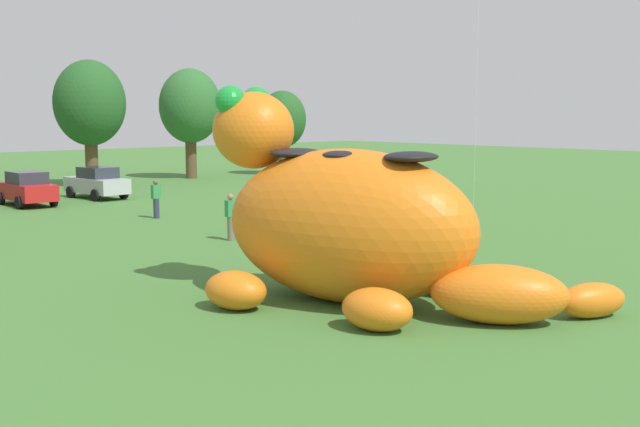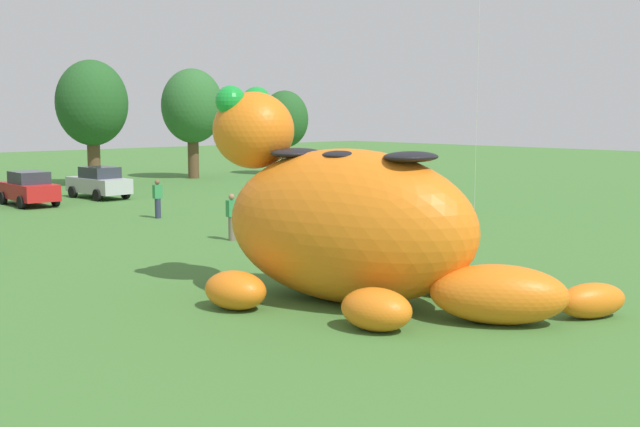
# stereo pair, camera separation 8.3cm
# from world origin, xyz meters

# --- Properties ---
(ground_plane) EXTENTS (160.00, 160.00, 0.00)m
(ground_plane) POSITION_xyz_m (0.00, 0.00, 0.00)
(ground_plane) COLOR #427533
(giant_inflatable_creature) EXTENTS (7.19, 9.64, 5.31)m
(giant_inflatable_creature) POSITION_xyz_m (0.02, -0.17, 1.94)
(giant_inflatable_creature) COLOR orange
(giant_inflatable_creature) RESTS_ON ground
(car_red) EXTENTS (2.04, 4.15, 1.72)m
(car_red) POSITION_xyz_m (2.42, 25.12, 0.86)
(car_red) COLOR red
(car_red) RESTS_ON ground
(car_silver) EXTENTS (2.16, 4.21, 1.72)m
(car_silver) POSITION_xyz_m (6.59, 25.83, 0.86)
(car_silver) COLOR #B7BABF
(car_silver) RESTS_ON ground
(tree_centre) EXTENTS (4.46, 4.46, 7.92)m
(tree_centre) POSITION_xyz_m (9.77, 32.72, 5.18)
(tree_centre) COLOR brown
(tree_centre) RESTS_ON ground
(tree_centre_right) EXTENTS (4.35, 4.35, 7.72)m
(tree_centre_right) POSITION_xyz_m (17.81, 33.62, 5.05)
(tree_centre_right) COLOR brown
(tree_centre_right) RESTS_ON ground
(tree_mid_right) EXTENTS (3.54, 3.54, 6.29)m
(tree_mid_right) POSITION_xyz_m (24.78, 31.80, 4.11)
(tree_mid_right) COLOR brown
(tree_mid_right) RESTS_ON ground
(spectator_near_inflatable) EXTENTS (0.38, 0.26, 1.71)m
(spectator_near_inflatable) POSITION_xyz_m (3.46, 9.36, 0.85)
(spectator_near_inflatable) COLOR #726656
(spectator_near_inflatable) RESTS_ON ground
(spectator_mid_field) EXTENTS (0.38, 0.26, 1.71)m
(spectator_mid_field) POSITION_xyz_m (4.67, 16.53, 0.85)
(spectator_mid_field) COLOR #2D334C
(spectator_mid_field) RESTS_ON ground
(spectator_wandering) EXTENTS (0.38, 0.26, 1.71)m
(spectator_wandering) POSITION_xyz_m (8.60, 6.10, 0.85)
(spectator_wandering) COLOR black
(spectator_wandering) RESTS_ON ground
(spectator_far_side) EXTENTS (0.38, 0.26, 1.71)m
(spectator_far_side) POSITION_xyz_m (6.17, 10.57, 0.85)
(spectator_far_side) COLOR #726656
(spectator_far_side) RESTS_ON ground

